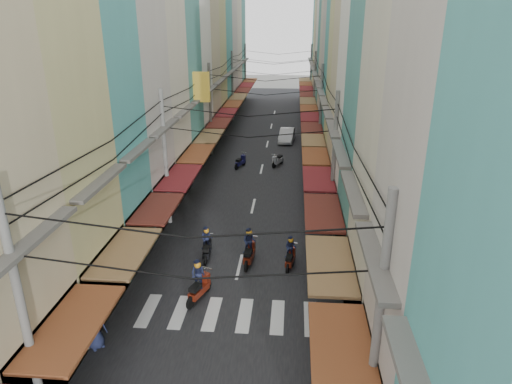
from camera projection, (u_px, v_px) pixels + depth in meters
The scene contains 15 objects.
ground at pixel (244, 248), 25.06m from camera, with size 160.00×160.00×0.00m, color slate.
road at pixel (266, 150), 43.66m from camera, with size 10.00×80.00×0.02m, color black.
sidewalk_left at pixel (199, 148), 44.15m from camera, with size 3.00×80.00×0.06m, color gray.
sidewalk_right at pixel (334, 151), 43.15m from camera, with size 3.00×80.00×0.06m, color gray.
crosswalk at pixel (228, 314), 19.47m from camera, with size 7.55×2.40×0.01m.
building_row_left at pixel (169, 44), 37.56m from camera, with size 7.80×67.67×23.70m.
building_row_right at pixel (363, 50), 36.36m from camera, with size 7.80×68.98×22.59m.
utility_poles at pixel (263, 87), 36.65m from camera, with size 10.20×66.13×8.20m.
white_car at pixel (287, 142), 46.49m from camera, with size 4.68×1.84×1.65m, color silver.
bicycle at pixel (346, 240), 26.00m from camera, with size 0.58×1.54×1.06m, color black.
moving_scooters at pixel (248, 232), 25.76m from camera, with size 6.02×21.95×2.00m.
parked_scooters at pixel (315, 277), 21.43m from camera, with size 12.82×13.86×0.99m.
pedestrians at pixel (167, 213), 27.05m from camera, with size 14.06×26.49×2.19m.
market_umbrella at pixel (371, 247), 20.89m from camera, with size 2.19×2.19×2.31m.
traffic_sign at pixel (344, 222), 22.77m from camera, with size 0.10×0.69×3.15m.
Camera 1 is at (2.52, -22.14, 11.91)m, focal length 32.00 mm.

